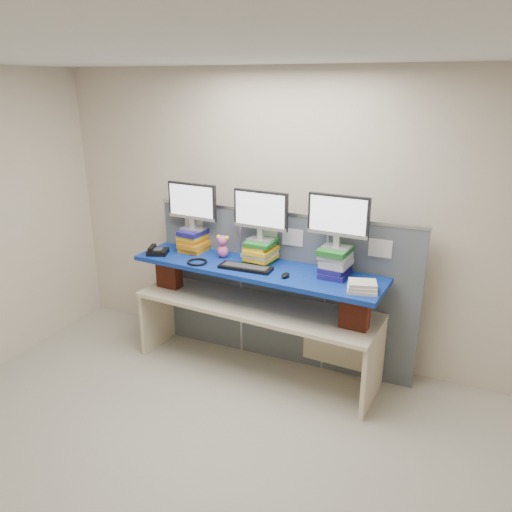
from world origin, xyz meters
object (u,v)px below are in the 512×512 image
at_px(keyboard, 246,267).
at_px(desk, 256,317).
at_px(blue_board, 256,269).
at_px(monitor_right, 338,218).
at_px(desk_phone, 157,251).
at_px(monitor_left, 192,204).
at_px(monitor_center, 261,213).

bearing_deg(keyboard, desk, 57.84).
height_order(blue_board, monitor_right, monitor_right).
bearing_deg(desk_phone, monitor_right, -15.08).
bearing_deg(monitor_right, keyboard, -163.77).
bearing_deg(monitor_right, desk, -170.53).
xyz_separation_m(monitor_right, keyboard, (-0.78, -0.17, -0.50)).
bearing_deg(desk_phone, desk, -15.71).
bearing_deg(desk, monitor_right, 9.47).
relative_size(monitor_left, desk_phone, 2.27).
bearing_deg(desk_phone, monitor_center, -9.05).
xyz_separation_m(monitor_center, keyboard, (-0.05, -0.22, -0.46)).
distance_m(blue_board, monitor_right, 0.90).
xyz_separation_m(desk, desk_phone, (-1.02, -0.07, 0.54)).
xyz_separation_m(monitor_left, desk_phone, (-0.27, -0.24, -0.45)).
height_order(monitor_center, monitor_right, monitor_right).
relative_size(monitor_left, monitor_right, 1.00).
bearing_deg(monitor_right, blue_board, -170.53).
bearing_deg(blue_board, desk_phone, -172.05).
distance_m(blue_board, monitor_left, 0.92).
bearing_deg(monitor_center, desk_phone, -165.39).
xyz_separation_m(blue_board, monitor_center, (-0.01, 0.12, 0.50)).
bearing_deg(desk, monitor_left, 171.13).
relative_size(monitor_left, monitor_center, 1.00).
xyz_separation_m(monitor_left, keyboard, (0.69, -0.27, -0.46)).
height_order(desk, keyboard, keyboard).
xyz_separation_m(monitor_center, monitor_right, (0.72, -0.05, 0.04)).
height_order(blue_board, monitor_left, monitor_left).
distance_m(desk, keyboard, 0.53).
distance_m(monitor_left, keyboard, 0.87).
bearing_deg(desk_phone, keyboard, -21.38).
bearing_deg(monitor_center, monitor_right, -0.00).
xyz_separation_m(blue_board, desk_phone, (-1.02, -0.07, 0.05)).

